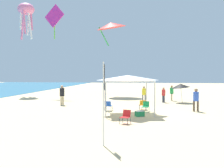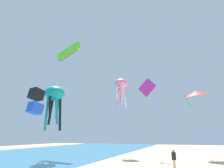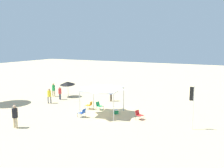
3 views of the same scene
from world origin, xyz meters
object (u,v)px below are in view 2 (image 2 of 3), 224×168
object	(u,v)px
kite_octopus_pink	(121,85)
kite_delta_red	(196,93)
kite_parafoil_lime	(69,52)
kite_octopus_teal	(55,96)
kite_diamond_magenta	(147,89)
person_beachcomber	(174,157)
kite_box_black	(36,101)

from	to	relation	value
kite_octopus_pink	kite_delta_red	size ratio (longest dim) A/B	0.88
kite_parafoil_lime	kite_octopus_teal	bearing A→B (deg)	119.15
kite_octopus_pink	kite_diamond_magenta	xyz separation A→B (m)	(-1.96, -4.92, -1.43)
person_beachcomber	kite_octopus_pink	bearing A→B (deg)	-128.26
kite_delta_red	kite_octopus_teal	world-z (taller)	kite_delta_red
kite_delta_red	kite_box_black	bearing A→B (deg)	-97.91
kite_delta_red	kite_octopus_pink	bearing A→B (deg)	-133.91
kite_diamond_magenta	kite_octopus_teal	size ratio (longest dim) A/B	0.74
kite_octopus_pink	kite_diamond_magenta	world-z (taller)	kite_octopus_pink
kite_parafoil_lime	kite_octopus_teal	xyz separation A→B (m)	(-7.70, -3.06, -10.12)
person_beachcomber	kite_octopus_pink	xyz separation A→B (m)	(10.67, 8.94, 10.71)
kite_delta_red	kite_box_black	distance (m)	23.40
kite_octopus_teal	kite_diamond_magenta	bearing A→B (deg)	-59.75
kite_diamond_magenta	kite_parafoil_lime	xyz separation A→B (m)	(0.33, 14.91, 8.47)
kite_octopus_pink	kite_parafoil_lime	size ratio (longest dim) A/B	0.90
kite_octopus_pink	kite_delta_red	world-z (taller)	kite_octopus_pink
kite_octopus_pink	kite_octopus_teal	distance (m)	12.02
kite_box_black	kite_parafoil_lime	bearing A→B (deg)	123.38
kite_delta_red	kite_parafoil_lime	distance (m)	24.00
kite_delta_red	kite_parafoil_lime	bearing A→B (deg)	-130.84
kite_diamond_magenta	kite_box_black	xyz separation A→B (m)	(-12.01, 11.07, -3.21)
kite_parafoil_lime	kite_diamond_magenta	bearing A→B (deg)	-173.80
kite_octopus_pink	kite_parafoil_lime	bearing A→B (deg)	151.15
person_beachcomber	kite_octopus_teal	bearing A→B (deg)	-83.06
person_beachcomber	kite_diamond_magenta	distance (m)	13.35
kite_octopus_teal	person_beachcomber	bearing A→B (deg)	-96.47
kite_diamond_magenta	kite_octopus_teal	distance (m)	14.05
kite_diamond_magenta	kite_box_black	size ratio (longest dim) A/B	1.47
person_beachcomber	kite_delta_red	distance (m)	14.41
person_beachcomber	kite_octopus_pink	world-z (taller)	kite_octopus_pink
kite_box_black	kite_octopus_teal	size ratio (longest dim) A/B	0.51
kite_delta_red	kite_octopus_teal	distance (m)	21.41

